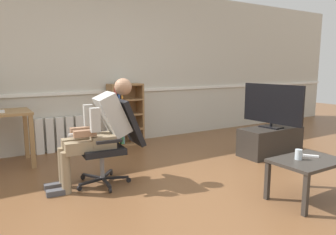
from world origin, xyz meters
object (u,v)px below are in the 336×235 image
object	(u,v)px
tv_stand	(270,141)
tv_screen	(272,105)
computer_mouse	(2,111)
person_seated	(99,129)
office_chair	(114,138)
coffee_table	(307,165)
bookshelf	(123,114)
spare_remote	(311,156)
radiator	(65,134)
drinking_glass	(299,154)

from	to	relation	value
tv_stand	tv_screen	distance (m)	0.56
computer_mouse	person_seated	world-z (taller)	person_seated
office_chair	tv_screen	world-z (taller)	tv_screen
person_seated	coffee_table	distance (m)	2.25
bookshelf	tv_screen	xyz separation A→B (m)	(1.66, -1.79, 0.23)
coffee_table	tv_screen	bearing A→B (deg)	52.30
bookshelf	coffee_table	distance (m)	3.20
spare_remote	bookshelf	bearing A→B (deg)	65.02
bookshelf	office_chair	size ratio (longest dim) A/B	1.13
spare_remote	tv_screen	bearing A→B (deg)	16.10
computer_mouse	office_chair	size ratio (longest dim) A/B	0.10
tv_screen	office_chair	bearing A→B (deg)	80.86
radiator	office_chair	xyz separation A→B (m)	(0.14, -1.73, 0.25)
tv_stand	spare_remote	xyz separation A→B (m)	(-0.92, -1.29, 0.22)
tv_stand	coffee_table	world-z (taller)	coffee_table
bookshelf	radiator	size ratio (longest dim) A/B	1.24
computer_mouse	drinking_glass	distance (m)	3.61
person_seated	tv_screen	distance (m)	2.68
person_seated	spare_remote	xyz separation A→B (m)	(1.75, -1.47, -0.22)
radiator	tv_stand	xyz separation A→B (m)	(2.63, -1.89, -0.07)
computer_mouse	office_chair	world-z (taller)	office_chair
tv_stand	spare_remote	size ratio (longest dim) A/B	6.76
tv_screen	person_seated	bearing A→B (deg)	80.77
tv_screen	tv_stand	bearing A→B (deg)	90.00
computer_mouse	tv_stand	distance (m)	3.83
computer_mouse	person_seated	distance (m)	1.48
bookshelf	office_chair	world-z (taller)	bookshelf
computer_mouse	radiator	distance (m)	1.15
radiator	spare_remote	xyz separation A→B (m)	(1.71, -3.18, 0.16)
radiator	spare_remote	size ratio (longest dim) A/B	5.94
office_chair	computer_mouse	bearing A→B (deg)	-134.36
tv_screen	drinking_glass	size ratio (longest dim) A/B	9.76
tv_screen	spare_remote	bearing A→B (deg)	139.17
drinking_glass	coffee_table	bearing A→B (deg)	-32.69
office_chair	tv_stand	size ratio (longest dim) A/B	0.96
radiator	person_seated	bearing A→B (deg)	-91.12
computer_mouse	drinking_glass	world-z (taller)	computer_mouse
radiator	drinking_glass	xyz separation A→B (m)	(1.52, -3.18, 0.20)
office_chair	coffee_table	xyz separation A→B (m)	(1.46, -1.50, -0.16)
radiator	office_chair	size ratio (longest dim) A/B	0.91
office_chair	drinking_glass	size ratio (longest dim) A/B	9.45
computer_mouse	tv_screen	distance (m)	3.79
bookshelf	drinking_glass	size ratio (longest dim) A/B	10.67
tv_stand	spare_remote	bearing A→B (deg)	-125.40
drinking_glass	person_seated	bearing A→B (deg)	136.61
radiator	tv_screen	bearing A→B (deg)	-35.63
person_seated	drinking_glass	world-z (taller)	person_seated
tv_stand	person_seated	bearing A→B (deg)	176.16
computer_mouse	bookshelf	distance (m)	1.93
bookshelf	person_seated	size ratio (longest dim) A/B	0.91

